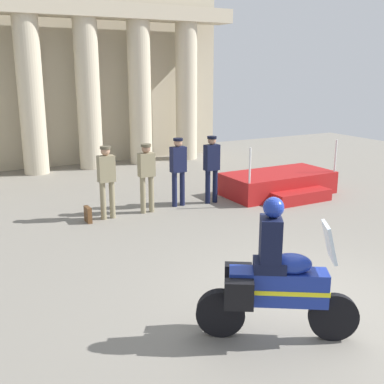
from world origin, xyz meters
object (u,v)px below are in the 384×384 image
(motorcycle_with_rider, at_px, (273,281))
(briefcase_on_ground, at_px, (88,215))
(officer_in_row_1, at_px, (147,173))
(officer_in_row_3, at_px, (212,164))
(officer_in_row_0, at_px, (107,176))
(officer_in_row_2, at_px, (178,166))
(reviewing_stand, at_px, (280,184))

(motorcycle_with_rider, distance_m, briefcase_on_ground, 5.91)
(officer_in_row_1, height_order, motorcycle_with_rider, motorcycle_with_rider)
(officer_in_row_1, distance_m, briefcase_on_ground, 1.70)
(officer_in_row_1, height_order, briefcase_on_ground, officer_in_row_1)
(officer_in_row_3, height_order, briefcase_on_ground, officer_in_row_3)
(officer_in_row_0, relative_size, officer_in_row_3, 0.98)
(officer_in_row_2, bearing_deg, reviewing_stand, 172.77)
(motorcycle_with_rider, xyz_separation_m, briefcase_on_ground, (-0.69, 5.84, -0.61))
(officer_in_row_0, height_order, officer_in_row_2, officer_in_row_2)
(officer_in_row_2, xyz_separation_m, officer_in_row_3, (0.88, -0.15, 0.00))
(officer_in_row_1, distance_m, officer_in_row_3, 1.80)
(briefcase_on_ground, bearing_deg, officer_in_row_0, 4.66)
(officer_in_row_0, relative_size, officer_in_row_2, 0.98)
(officer_in_row_2, relative_size, motorcycle_with_rider, 0.91)
(officer_in_row_2, bearing_deg, officer_in_row_3, 169.46)
(officer_in_row_2, xyz_separation_m, briefcase_on_ground, (-2.41, -0.20, -0.85))
(officer_in_row_3, xyz_separation_m, motorcycle_with_rider, (-2.60, -5.88, -0.23))
(officer_in_row_1, bearing_deg, motorcycle_with_rider, 81.41)
(officer_in_row_2, distance_m, officer_in_row_3, 0.90)
(officer_in_row_1, xyz_separation_m, officer_in_row_3, (1.80, -0.01, 0.03))
(reviewing_stand, height_order, briefcase_on_ground, reviewing_stand)
(motorcycle_with_rider, bearing_deg, officer_in_row_3, 98.76)
(officer_in_row_1, distance_m, motorcycle_with_rider, 5.95)
(officer_in_row_2, height_order, officer_in_row_3, officer_in_row_3)
(officer_in_row_2, distance_m, motorcycle_with_rider, 6.28)
(reviewing_stand, xyz_separation_m, briefcase_on_ground, (-5.39, 0.13, -0.11))
(officer_in_row_2, bearing_deg, motorcycle_with_rider, 73.23)
(officer_in_row_0, bearing_deg, officer_in_row_1, 179.96)
(officer_in_row_1, bearing_deg, reviewing_stand, 176.35)
(officer_in_row_0, height_order, briefcase_on_ground, officer_in_row_0)
(officer_in_row_1, height_order, officer_in_row_3, officer_in_row_3)
(briefcase_on_ground, bearing_deg, officer_in_row_2, 4.69)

